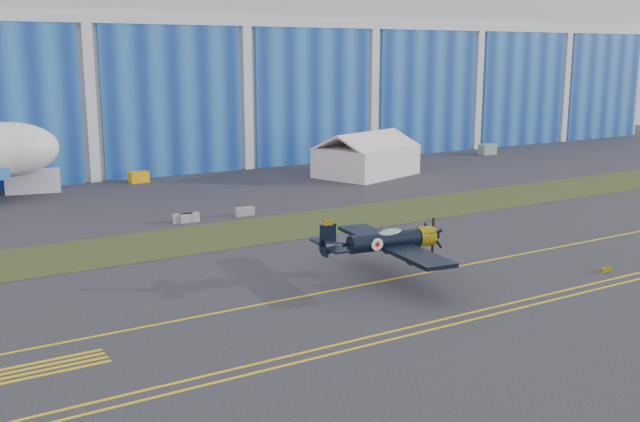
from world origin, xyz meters
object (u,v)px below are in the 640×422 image
shipping_container (33,181)px  tug (139,177)px  warbird (385,241)px  tent (366,154)px

shipping_container → tug: shipping_container is taller
warbird → tug: bearing=98.6°
tent → tug: size_ratio=6.43×
warbird → tug: size_ratio=6.02×
tent → warbird: bearing=-141.7°
warbird → tug: (-1.56, 51.00, -2.30)m
shipping_container → tug: size_ratio=2.63×
warbird → tent: tent is taller
warbird → tent: bearing=63.4°
warbird → shipping_container: 52.86m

